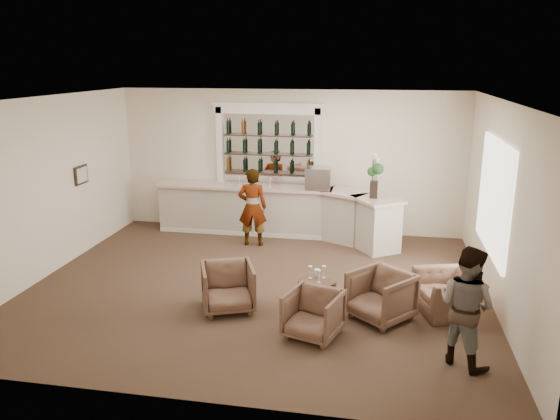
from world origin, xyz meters
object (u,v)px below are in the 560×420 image
object	(u,v)px
armchair_center	(313,314)
espresso_machine	(318,178)
flower_vase	(374,173)
bar_counter	(279,211)
armchair_right	(381,296)
sommelier	(252,207)
cocktail_table	(317,294)
armchair_left	(228,287)
armchair_far	(447,294)
guest	(466,306)

from	to	relation	value
armchair_center	espresso_machine	xyz separation A→B (m)	(-0.48, 4.64, 1.04)
flower_vase	bar_counter	bearing A→B (deg)	164.10
flower_vase	armchair_center	bearing A→B (deg)	-100.56
armchair_right	flower_vase	xyz separation A→B (m)	(-0.21, 3.31, 1.28)
espresso_machine	sommelier	bearing A→B (deg)	-153.05
cocktail_table	armchair_center	distance (m)	0.95
cocktail_table	sommelier	world-z (taller)	sommelier
armchair_right	espresso_machine	world-z (taller)	espresso_machine
espresso_machine	armchair_left	bearing A→B (deg)	-106.29
armchair_right	armchair_center	bearing A→B (deg)	-101.95
armchair_right	armchair_far	distance (m)	1.14
armchair_far	flower_vase	size ratio (longest dim) A/B	1.05
bar_counter	armchair_center	bearing A→B (deg)	-73.56
armchair_right	espresso_machine	xyz separation A→B (m)	(-1.45, 3.90, 1.00)
armchair_center	flower_vase	xyz separation A→B (m)	(0.75, 4.04, 1.32)
bar_counter	armchair_left	bearing A→B (deg)	-91.35
flower_vase	armchair_right	bearing A→B (deg)	-86.35
bar_counter	sommelier	distance (m)	0.92
armchair_left	armchair_far	bearing A→B (deg)	-13.03
armchair_right	guest	bearing A→B (deg)	-4.75
armchair_center	armchair_far	xyz separation A→B (m)	(2.01, 1.17, -0.03)
armchair_far	bar_counter	bearing A→B (deg)	-154.33
guest	flower_vase	xyz separation A→B (m)	(-1.29, 4.41, 0.85)
flower_vase	espresso_machine	bearing A→B (deg)	154.30
cocktail_table	armchair_center	world-z (taller)	armchair_center
armchair_left	bar_counter	bearing A→B (deg)	67.09
cocktail_table	armchair_center	xyz separation A→B (m)	(0.06, -0.95, 0.10)
armchair_far	flower_vase	xyz separation A→B (m)	(-1.26, 2.87, 1.35)
bar_counter	guest	distance (m)	6.07
cocktail_table	sommelier	bearing A→B (deg)	120.88
bar_counter	espresso_machine	bearing A→B (deg)	-0.74
armchair_left	flower_vase	bearing A→B (deg)	35.25
cocktail_table	armchair_far	bearing A→B (deg)	6.19
sommelier	flower_vase	xyz separation A→B (m)	(2.57, 0.16, 0.82)
guest	armchair_center	world-z (taller)	guest
sommelier	armchair_center	distance (m)	4.32
guest	espresso_machine	distance (m)	5.63
bar_counter	guest	xyz separation A→B (m)	(3.42, -5.01, 0.24)
espresso_machine	guest	bearing A→B (deg)	-65.63
armchair_right	sommelier	bearing A→B (deg)	172.13
bar_counter	cocktail_table	distance (m)	3.94
bar_counter	armchair_far	distance (m)	4.86
flower_vase	sommelier	bearing A→B (deg)	-176.50
bar_counter	cocktail_table	bearing A→B (deg)	-70.45
armchair_left	armchair_right	bearing A→B (deg)	-19.57
armchair_far	armchair_center	bearing A→B (deg)	-78.29
sommelier	guest	distance (m)	5.74
guest	armchair_right	distance (m)	1.60
bar_counter	cocktail_table	world-z (taller)	bar_counter
bar_counter	armchair_right	xyz separation A→B (m)	(2.34, -3.91, -0.19)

